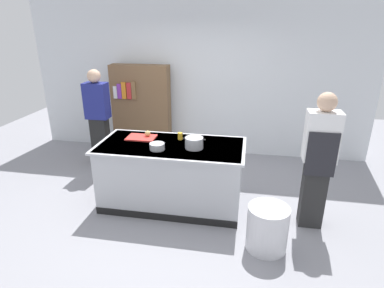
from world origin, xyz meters
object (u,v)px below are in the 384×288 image
onion (148,133)px  trash_bin (267,228)px  juice_cup (180,136)px  mixing_bowl (157,146)px  person_chef (318,159)px  bookshelf (142,110)px  stock_pot (194,143)px  person_guest (98,117)px

onion → trash_bin: onion is taller
juice_cup → trash_bin: juice_cup is taller
mixing_bowl → person_chef: 1.99m
juice_cup → bookshelf: bearing=124.9°
stock_pot → bookshelf: 2.31m
onion → person_chef: size_ratio=0.05×
onion → mixing_bowl: (0.26, -0.41, -0.02)m
stock_pot → person_chef: size_ratio=0.18×
mixing_bowl → person_guest: (-1.38, 1.19, -0.03)m
trash_bin → mixing_bowl: bearing=158.9°
juice_cup → person_guest: person_guest is taller
onion → stock_pot: 0.77m
juice_cup → person_chef: bearing=-12.7°
trash_bin → bookshelf: bookshelf is taller
onion → trash_bin: (1.68, -0.96, -0.69)m
trash_bin → bookshelf: (-2.31, 2.55, 0.59)m
mixing_bowl → stock_pot: bearing=16.2°
person_guest → onion: bearing=65.6°
onion → stock_pot: bearing=-21.3°
stock_pot → juice_cup: stock_pot is taller
juice_cup → trash_bin: size_ratio=0.19×
person_guest → trash_bin: bearing=68.5°
person_guest → mixing_bowl: bearing=59.5°
onion → person_guest: bearing=145.3°
person_guest → person_chef: bearing=81.1°
mixing_bowl → person_guest: person_guest is taller
onion → bookshelf: bearing=111.7°
trash_bin → bookshelf: 3.49m
person_chef → bookshelf: person_chef is taller
onion → person_guest: size_ratio=0.05×
trash_bin → juice_cup: bearing=141.4°
trash_bin → person_chef: size_ratio=0.31×
onion → trash_bin: bearing=-29.8°
onion → juice_cup: size_ratio=0.81×
mixing_bowl → bookshelf: 2.19m
juice_cup → person_guest: (-1.60, 0.78, -0.04)m
bookshelf → mixing_bowl: bearing=-66.0°
mixing_bowl → trash_bin: (1.42, -0.55, -0.68)m
stock_pot → person_chef: 1.53m
mixing_bowl → person_chef: person_chef is taller
person_chef → person_guest: bearing=72.1°
juice_cup → person_guest: size_ratio=0.06×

